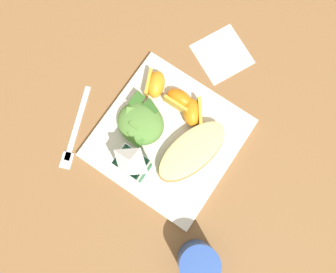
{
  "coord_description": "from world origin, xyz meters",
  "views": [
    {
      "loc": [
        -0.08,
        0.11,
        0.74
      ],
      "look_at": [
        0.0,
        0.0,
        0.03
      ],
      "focal_mm": 37.06,
      "sensor_mm": 36.0,
      "label": 1
    }
  ],
  "objects_px": {
    "paper_napkin": "(222,54)",
    "drinking_blue_cup": "(198,262)",
    "green_salad_pile": "(141,123)",
    "orange_wedge_rear": "(155,84)",
    "cheesy_pizza_bread": "(190,153)",
    "milk_carton": "(132,163)",
    "white_plate": "(168,138)",
    "orange_wedge_front": "(193,112)",
    "orange_wedge_middle": "(180,100)",
    "metal_fork": "(74,134)"
  },
  "relations": [
    {
      "from": "paper_napkin",
      "to": "drinking_blue_cup",
      "type": "bearing_deg",
      "value": 115.63
    },
    {
      "from": "green_salad_pile",
      "to": "orange_wedge_rear",
      "type": "height_order",
      "value": "green_salad_pile"
    },
    {
      "from": "cheesy_pizza_bread",
      "to": "milk_carton",
      "type": "distance_m",
      "value": 0.12
    },
    {
      "from": "paper_napkin",
      "to": "drinking_blue_cup",
      "type": "height_order",
      "value": "drinking_blue_cup"
    },
    {
      "from": "green_salad_pile",
      "to": "orange_wedge_rear",
      "type": "relative_size",
      "value": 1.44
    },
    {
      "from": "green_salad_pile",
      "to": "orange_wedge_rear",
      "type": "distance_m",
      "value": 0.09
    },
    {
      "from": "cheesy_pizza_bread",
      "to": "paper_napkin",
      "type": "xyz_separation_m",
      "value": [
        0.07,
        -0.24,
        -0.03
      ]
    },
    {
      "from": "white_plate",
      "to": "paper_napkin",
      "type": "distance_m",
      "value": 0.23
    },
    {
      "from": "orange_wedge_front",
      "to": "drinking_blue_cup",
      "type": "distance_m",
      "value": 0.3
    },
    {
      "from": "orange_wedge_front",
      "to": "white_plate",
      "type": "bearing_deg",
      "value": 78.23
    },
    {
      "from": "milk_carton",
      "to": "orange_wedge_middle",
      "type": "xyz_separation_m",
      "value": [
        0.0,
        -0.17,
        -0.04
      ]
    },
    {
      "from": "paper_napkin",
      "to": "orange_wedge_rear",
      "type": "bearing_deg",
      "value": 63.39
    },
    {
      "from": "metal_fork",
      "to": "orange_wedge_front",
      "type": "bearing_deg",
      "value": -137.13
    },
    {
      "from": "white_plate",
      "to": "milk_carton",
      "type": "height_order",
      "value": "milk_carton"
    },
    {
      "from": "orange_wedge_front",
      "to": "metal_fork",
      "type": "distance_m",
      "value": 0.26
    },
    {
      "from": "white_plate",
      "to": "cheesy_pizza_bread",
      "type": "distance_m",
      "value": 0.06
    },
    {
      "from": "orange_wedge_middle",
      "to": "drinking_blue_cup",
      "type": "xyz_separation_m",
      "value": [
        -0.21,
        0.25,
        0.01
      ]
    },
    {
      "from": "green_salad_pile",
      "to": "metal_fork",
      "type": "distance_m",
      "value": 0.15
    },
    {
      "from": "green_salad_pile",
      "to": "paper_napkin",
      "type": "relative_size",
      "value": 0.91
    },
    {
      "from": "green_salad_pile",
      "to": "white_plate",
      "type": "bearing_deg",
      "value": -171.03
    },
    {
      "from": "white_plate",
      "to": "drinking_blue_cup",
      "type": "relative_size",
      "value": 3.0
    },
    {
      "from": "white_plate",
      "to": "milk_carton",
      "type": "relative_size",
      "value": 2.55
    },
    {
      "from": "cheesy_pizza_bread",
      "to": "metal_fork",
      "type": "bearing_deg",
      "value": 23.24
    },
    {
      "from": "paper_napkin",
      "to": "drinking_blue_cup",
      "type": "xyz_separation_m",
      "value": [
        -0.19,
        0.4,
        0.05
      ]
    },
    {
      "from": "cheesy_pizza_bread",
      "to": "paper_napkin",
      "type": "relative_size",
      "value": 1.68
    },
    {
      "from": "milk_carton",
      "to": "orange_wedge_rear",
      "type": "xyz_separation_m",
      "value": [
        0.06,
        -0.17,
        -0.04
      ]
    },
    {
      "from": "cheesy_pizza_bread",
      "to": "orange_wedge_middle",
      "type": "relative_size",
      "value": 3.06
    },
    {
      "from": "cheesy_pizza_bread",
      "to": "orange_wedge_rear",
      "type": "xyz_separation_m",
      "value": [
        0.14,
        -0.08,
        0.0
      ]
    },
    {
      "from": "white_plate",
      "to": "drinking_blue_cup",
      "type": "height_order",
      "value": "drinking_blue_cup"
    },
    {
      "from": "green_salad_pile",
      "to": "milk_carton",
      "type": "bearing_deg",
      "value": 116.89
    },
    {
      "from": "drinking_blue_cup",
      "to": "white_plate",
      "type": "bearing_deg",
      "value": -42.9
    },
    {
      "from": "cheesy_pizza_bread",
      "to": "metal_fork",
      "type": "distance_m",
      "value": 0.26
    },
    {
      "from": "green_salad_pile",
      "to": "milk_carton",
      "type": "relative_size",
      "value": 0.91
    },
    {
      "from": "orange_wedge_middle",
      "to": "white_plate",
      "type": "bearing_deg",
      "value": 106.56
    },
    {
      "from": "drinking_blue_cup",
      "to": "green_salad_pile",
      "type": "bearing_deg",
      "value": -33.31
    },
    {
      "from": "green_salad_pile",
      "to": "orange_wedge_middle",
      "type": "bearing_deg",
      "value": -114.02
    },
    {
      "from": "white_plate",
      "to": "green_salad_pile",
      "type": "xyz_separation_m",
      "value": [
        0.06,
        0.01,
        0.03
      ]
    },
    {
      "from": "orange_wedge_middle",
      "to": "metal_fork",
      "type": "height_order",
      "value": "orange_wedge_middle"
    },
    {
      "from": "metal_fork",
      "to": "drinking_blue_cup",
      "type": "xyz_separation_m",
      "value": [
        -0.36,
        0.07,
        0.04
      ]
    },
    {
      "from": "cheesy_pizza_bread",
      "to": "green_salad_pile",
      "type": "bearing_deg",
      "value": 2.31
    },
    {
      "from": "milk_carton",
      "to": "orange_wedge_rear",
      "type": "relative_size",
      "value": 1.59
    },
    {
      "from": "cheesy_pizza_bread",
      "to": "metal_fork",
      "type": "height_order",
      "value": "cheesy_pizza_bread"
    },
    {
      "from": "green_salad_pile",
      "to": "paper_napkin",
      "type": "height_order",
      "value": "green_salad_pile"
    },
    {
      "from": "orange_wedge_middle",
      "to": "drinking_blue_cup",
      "type": "relative_size",
      "value": 0.65
    },
    {
      "from": "orange_wedge_front",
      "to": "metal_fork",
      "type": "relative_size",
      "value": 0.38
    },
    {
      "from": "green_salad_pile",
      "to": "drinking_blue_cup",
      "type": "bearing_deg",
      "value": 146.69
    },
    {
      "from": "cheesy_pizza_bread",
      "to": "orange_wedge_middle",
      "type": "xyz_separation_m",
      "value": [
        0.08,
        -0.08,
        0.0
      ]
    },
    {
      "from": "cheesy_pizza_bread",
      "to": "metal_fork",
      "type": "xyz_separation_m",
      "value": [
        0.23,
        0.1,
        -0.03
      ]
    },
    {
      "from": "orange_wedge_front",
      "to": "paper_napkin",
      "type": "relative_size",
      "value": 0.63
    },
    {
      "from": "orange_wedge_front",
      "to": "drinking_blue_cup",
      "type": "relative_size",
      "value": 0.75
    }
  ]
}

